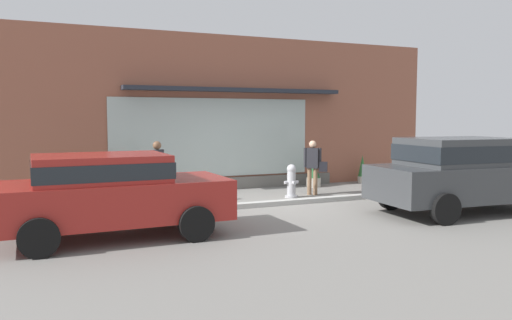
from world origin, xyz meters
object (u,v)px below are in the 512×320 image
at_px(potted_plant_window_right, 314,174).
at_px(potted_plant_low_front, 106,183).
at_px(fire_hydrant, 291,181).
at_px(parked_car_dark_gray, 463,171).
at_px(potted_plant_window_left, 73,185).
at_px(pedestrian_passerby, 157,167).
at_px(potted_plant_window_center, 362,169).
at_px(parked_car_red, 109,190).
at_px(potted_plant_near_hydrant, 140,184).
at_px(pedestrian_with_handbag, 313,164).

bearing_deg(potted_plant_window_right, potted_plant_low_front, 178.88).
height_order(fire_hydrant, potted_plant_window_right, fire_hydrant).
xyz_separation_m(parked_car_dark_gray, potted_plant_window_left, (-8.08, 5.14, -0.51)).
height_order(pedestrian_passerby, potted_plant_window_left, pedestrian_passerby).
relative_size(parked_car_dark_gray, potted_plant_window_center, 4.77).
xyz_separation_m(fire_hydrant, parked_car_red, (-5.22, -2.83, 0.43)).
relative_size(fire_hydrant, potted_plant_near_hydrant, 1.54).
bearing_deg(potted_plant_low_front, pedestrian_with_handbag, -16.10).
relative_size(pedestrian_passerby, parked_car_dark_gray, 0.36).
bearing_deg(parked_car_red, potted_plant_near_hydrant, 72.30).
height_order(fire_hydrant, potted_plant_low_front, potted_plant_low_front).
bearing_deg(potted_plant_window_right, pedestrian_passerby, -167.05).
relative_size(parked_car_red, potted_plant_window_left, 4.29).
bearing_deg(fire_hydrant, potted_plant_near_hydrant, 151.49).
relative_size(potted_plant_low_front, potted_plant_window_left, 0.95).
relative_size(fire_hydrant, potted_plant_window_center, 0.98).
bearing_deg(fire_hydrant, potted_plant_window_left, 164.43).
relative_size(pedestrian_with_handbag, potted_plant_low_front, 1.68).
relative_size(pedestrian_with_handbag, potted_plant_window_right, 1.87).
height_order(fire_hydrant, pedestrian_passerby, pedestrian_passerby).
bearing_deg(fire_hydrant, parked_car_red, -151.51).
xyz_separation_m(pedestrian_with_handbag, parked_car_red, (-6.01, -3.00, -0.01)).
bearing_deg(parked_car_red, potted_plant_window_center, 27.12).
height_order(parked_car_red, potted_plant_window_center, parked_car_red).
xyz_separation_m(fire_hydrant, parked_car_dark_gray, (2.53, -3.59, 0.52)).
bearing_deg(potted_plant_window_center, pedestrian_passerby, -168.87).
xyz_separation_m(fire_hydrant, potted_plant_window_center, (3.66, 1.85, -0.01)).
bearing_deg(parked_car_red, potted_plant_low_front, 82.84).
relative_size(pedestrian_passerby, potted_plant_window_center, 1.72).
height_order(parked_car_red, potted_plant_near_hydrant, parked_car_red).
bearing_deg(pedestrian_with_handbag, potted_plant_window_center, 67.74).
bearing_deg(potted_plant_window_left, potted_plant_window_center, 1.90).
xyz_separation_m(potted_plant_near_hydrant, potted_plant_window_left, (-1.81, -0.48, 0.15)).
height_order(parked_car_dark_gray, potted_plant_window_right, parked_car_dark_gray).
distance_m(pedestrian_with_handbag, potted_plant_window_left, 6.50).
distance_m(pedestrian_with_handbag, potted_plant_window_right, 1.77).
relative_size(fire_hydrant, pedestrian_passerby, 0.57).
distance_m(parked_car_red, potted_plant_near_hydrant, 5.12).
xyz_separation_m(parked_car_red, potted_plant_near_hydrant, (1.49, 4.86, -0.56)).
bearing_deg(pedestrian_passerby, potted_plant_window_right, -31.91).
distance_m(potted_plant_window_center, potted_plant_low_front, 8.36).
distance_m(parked_car_red, potted_plant_low_front, 4.64).
height_order(parked_car_dark_gray, potted_plant_window_center, parked_car_dark_gray).
distance_m(potted_plant_low_front, potted_plant_near_hydrant, 1.01).
bearing_deg(potted_plant_near_hydrant, potted_plant_window_right, -4.24).
bearing_deg(potted_plant_window_center, parked_car_red, -152.18).
bearing_deg(parked_car_red, parked_car_dark_gray, -6.28).
relative_size(potted_plant_window_center, potted_plant_window_left, 0.96).
xyz_separation_m(potted_plant_low_front, potted_plant_window_left, (-0.84, -0.21, 0.02)).
bearing_deg(potted_plant_window_left, potted_plant_near_hydrant, 14.94).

